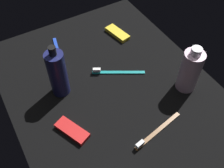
{
  "coord_description": "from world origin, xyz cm",
  "views": [
    {
      "loc": [
        -46.48,
        27.12,
        68.17
      ],
      "look_at": [
        0.0,
        0.0,
        3.0
      ],
      "focal_mm": 42.66,
      "sensor_mm": 36.0,
      "label": 1
    }
  ],
  "objects_px": {
    "snack_bar_red": "(72,131)",
    "bodywash_bottle": "(190,70)",
    "lotion_bottle": "(58,73)",
    "toothbrush_teal": "(115,72)",
    "toothbrush_brown": "(156,132)",
    "snack_bar_yellow": "(117,33)",
    "toothbrush_blue": "(59,55)"
  },
  "relations": [
    {
      "from": "snack_bar_red",
      "to": "bodywash_bottle",
      "type": "bearing_deg",
      "value": -118.17
    },
    {
      "from": "lotion_bottle",
      "to": "snack_bar_red",
      "type": "distance_m",
      "value": 0.18
    },
    {
      "from": "toothbrush_teal",
      "to": "snack_bar_red",
      "type": "xyz_separation_m",
      "value": [
        -0.13,
        0.22,
        0.0
      ]
    },
    {
      "from": "lotion_bottle",
      "to": "bodywash_bottle",
      "type": "xyz_separation_m",
      "value": [
        -0.19,
        -0.36,
        -0.01
      ]
    },
    {
      "from": "toothbrush_brown",
      "to": "snack_bar_red",
      "type": "distance_m",
      "value": 0.24
    },
    {
      "from": "toothbrush_teal",
      "to": "toothbrush_brown",
      "type": "xyz_separation_m",
      "value": [
        -0.26,
        0.02,
        0.0
      ]
    },
    {
      "from": "lotion_bottle",
      "to": "snack_bar_yellow",
      "type": "distance_m",
      "value": 0.34
    },
    {
      "from": "toothbrush_brown",
      "to": "snack_bar_red",
      "type": "xyz_separation_m",
      "value": [
        0.12,
        0.2,
        0.0
      ]
    },
    {
      "from": "bodywash_bottle",
      "to": "toothbrush_brown",
      "type": "relative_size",
      "value": 0.94
    },
    {
      "from": "toothbrush_teal",
      "to": "toothbrush_blue",
      "type": "bearing_deg",
      "value": 38.26
    },
    {
      "from": "toothbrush_teal",
      "to": "toothbrush_brown",
      "type": "bearing_deg",
      "value": 175.57
    },
    {
      "from": "lotion_bottle",
      "to": "toothbrush_blue",
      "type": "relative_size",
      "value": 1.07
    },
    {
      "from": "lotion_bottle",
      "to": "toothbrush_blue",
      "type": "distance_m",
      "value": 0.18
    },
    {
      "from": "bodywash_bottle",
      "to": "snack_bar_red",
      "type": "height_order",
      "value": "bodywash_bottle"
    },
    {
      "from": "bodywash_bottle",
      "to": "toothbrush_brown",
      "type": "bearing_deg",
      "value": 116.36
    },
    {
      "from": "bodywash_bottle",
      "to": "toothbrush_brown",
      "type": "xyz_separation_m",
      "value": [
        -0.09,
        0.19,
        -0.07
      ]
    },
    {
      "from": "toothbrush_blue",
      "to": "snack_bar_yellow",
      "type": "xyz_separation_m",
      "value": [
        -0.0,
        -0.25,
        0.0
      ]
    },
    {
      "from": "toothbrush_brown",
      "to": "snack_bar_red",
      "type": "height_order",
      "value": "toothbrush_brown"
    },
    {
      "from": "toothbrush_blue",
      "to": "snack_bar_yellow",
      "type": "height_order",
      "value": "toothbrush_blue"
    },
    {
      "from": "lotion_bottle",
      "to": "toothbrush_brown",
      "type": "xyz_separation_m",
      "value": [
        -0.28,
        -0.17,
        -0.08
      ]
    },
    {
      "from": "toothbrush_brown",
      "to": "toothbrush_teal",
      "type": "bearing_deg",
      "value": -4.43
    },
    {
      "from": "snack_bar_yellow",
      "to": "bodywash_bottle",
      "type": "bearing_deg",
      "value": 178.64
    },
    {
      "from": "lotion_bottle",
      "to": "toothbrush_teal",
      "type": "height_order",
      "value": "lotion_bottle"
    },
    {
      "from": "lotion_bottle",
      "to": "snack_bar_yellow",
      "type": "bearing_deg",
      "value": -63.85
    },
    {
      "from": "snack_bar_yellow",
      "to": "toothbrush_blue",
      "type": "bearing_deg",
      "value": 77.96
    },
    {
      "from": "bodywash_bottle",
      "to": "snack_bar_yellow",
      "type": "distance_m",
      "value": 0.35
    },
    {
      "from": "toothbrush_teal",
      "to": "toothbrush_brown",
      "type": "distance_m",
      "value": 0.26
    },
    {
      "from": "lotion_bottle",
      "to": "snack_bar_yellow",
      "type": "xyz_separation_m",
      "value": [
        0.15,
        -0.3,
        -0.08
      ]
    },
    {
      "from": "toothbrush_teal",
      "to": "toothbrush_brown",
      "type": "height_order",
      "value": "same"
    },
    {
      "from": "bodywash_bottle",
      "to": "toothbrush_teal",
      "type": "relative_size",
      "value": 1.04
    },
    {
      "from": "bodywash_bottle",
      "to": "toothbrush_blue",
      "type": "distance_m",
      "value": 0.46
    },
    {
      "from": "lotion_bottle",
      "to": "snack_bar_red",
      "type": "bearing_deg",
      "value": 167.73
    }
  ]
}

